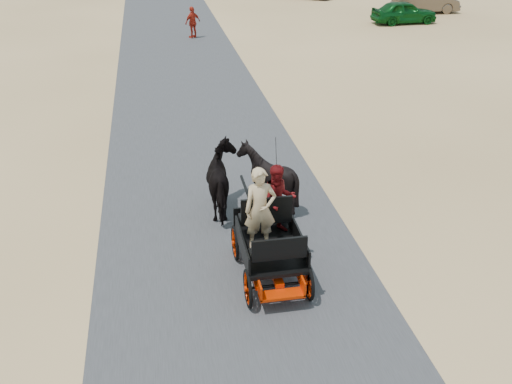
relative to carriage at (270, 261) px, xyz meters
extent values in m
plane|color=tan|center=(-0.72, 2.17, -0.36)|extent=(140.00, 140.00, 0.00)
cube|color=#38383A|center=(-0.72, 2.17, -0.35)|extent=(6.00, 140.00, 0.01)
imported|color=black|center=(-0.55, 3.00, 0.49)|extent=(0.91, 2.01, 1.70)
imported|color=black|center=(0.55, 3.00, 0.49)|extent=(1.37, 1.54, 1.70)
imported|color=tan|center=(-0.20, 0.05, 1.26)|extent=(0.66, 0.43, 1.80)
imported|color=#660C0F|center=(0.30, 0.60, 1.15)|extent=(0.77, 0.60, 1.58)
imported|color=#A52112|center=(0.36, 23.16, 0.50)|extent=(1.08, 0.90, 1.73)
imported|color=#0C4C19|center=(13.77, 24.79, 0.33)|extent=(4.13, 1.81, 1.38)
imported|color=brown|center=(16.68, 27.92, 0.38)|extent=(4.56, 1.74, 1.48)
camera|label=1|loc=(-2.12, -9.83, 6.94)|focal=40.00mm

